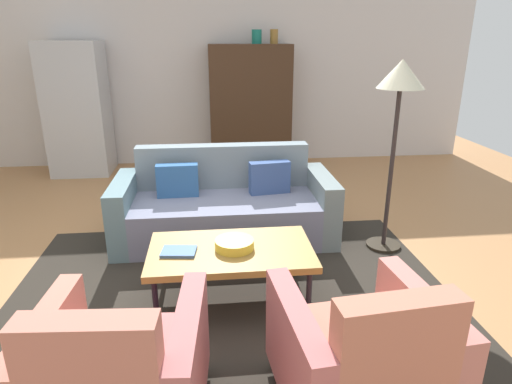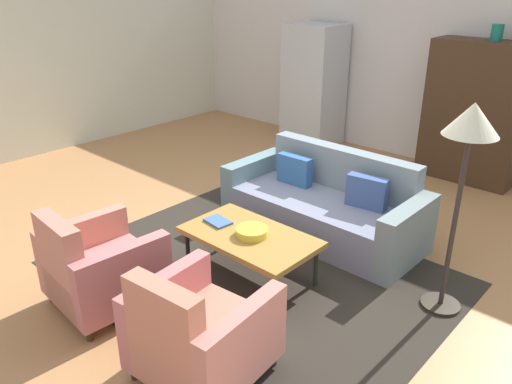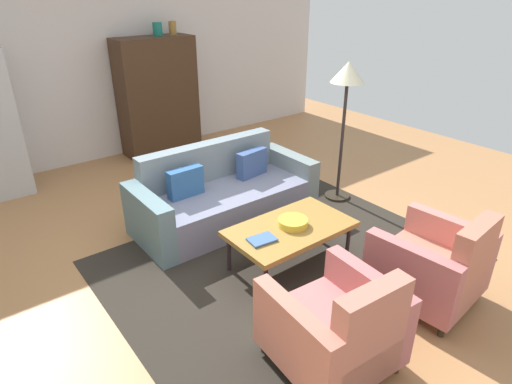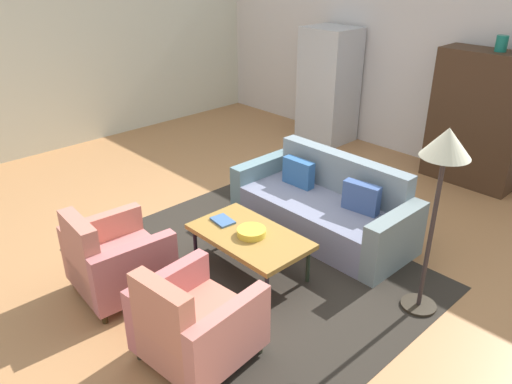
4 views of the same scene
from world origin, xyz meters
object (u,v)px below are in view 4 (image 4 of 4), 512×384
object	(u,v)px
couch	(326,208)
book_stack	(223,221)
armchair_right	(192,326)
vase_tall	(502,44)
fruit_bowl	(251,232)
armchair_left	(113,262)
refrigerator	(329,86)
floor_lamp	(444,161)
coffee_table	(250,237)
cabinet	(478,119)

from	to	relation	value
couch	book_stack	xyz separation A→B (m)	(-0.37, -1.22, 0.15)
armchair_right	vase_tall	distance (m)	5.11
fruit_bowl	vase_tall	world-z (taller)	vase_tall
armchair_left	fruit_bowl	bearing A→B (deg)	65.92
couch	fruit_bowl	bearing A→B (deg)	91.47
armchair_left	armchair_right	xyz separation A→B (m)	(1.21, 0.00, 0.00)
armchair_left	book_stack	distance (m)	1.16
armchair_left	refrigerator	bearing A→B (deg)	110.42
refrigerator	floor_lamp	xyz separation A→B (m)	(3.46, -2.87, 0.52)
armchair_right	floor_lamp	size ratio (longest dim) A/B	0.51
armchair_left	book_stack	xyz separation A→B (m)	(0.23, 1.14, 0.09)
armchair_right	couch	bearing A→B (deg)	99.05
coffee_table	refrigerator	world-z (taller)	refrigerator
armchair_left	refrigerator	world-z (taller)	refrigerator
armchair_right	floor_lamp	distance (m)	2.36
couch	fruit_bowl	distance (m)	1.20
fruit_bowl	vase_tall	xyz separation A→B (m)	(0.57, 3.70, 1.44)
coffee_table	book_stack	distance (m)	0.38
coffee_table	fruit_bowl	size ratio (longest dim) A/B	4.19
fruit_bowl	floor_lamp	world-z (taller)	floor_lamp
fruit_bowl	book_stack	size ratio (longest dim) A/B	1.09
armchair_left	floor_lamp	distance (m)	3.03
book_stack	cabinet	xyz separation A→B (m)	(0.87, 3.73, 0.46)
cabinet	armchair_left	bearing A→B (deg)	-102.75
couch	floor_lamp	distance (m)	1.94
refrigerator	book_stack	bearing A→B (deg)	-66.22
armchair_right	cabinet	world-z (taller)	cabinet
floor_lamp	cabinet	bearing A→B (deg)	108.44
couch	vase_tall	xyz separation A→B (m)	(0.60, 2.51, 1.61)
floor_lamp	vase_tall	bearing A→B (deg)	106.71
armchair_right	refrigerator	distance (m)	5.45
book_stack	vase_tall	bearing A→B (deg)	75.40
armchair_left	coffee_table	bearing A→B (deg)	66.97
coffee_table	book_stack	xyz separation A→B (m)	(-0.37, -0.03, 0.05)
cabinet	floor_lamp	xyz separation A→B (m)	(0.99, -2.97, 0.54)
fruit_bowl	vase_tall	bearing A→B (deg)	81.25
book_stack	refrigerator	bearing A→B (deg)	113.78
vase_tall	refrigerator	size ratio (longest dim) A/B	0.11
armchair_left	couch	bearing A→B (deg)	79.96
book_stack	floor_lamp	xyz separation A→B (m)	(1.86, 0.76, 1.01)
coffee_table	floor_lamp	world-z (taller)	floor_lamp
coffee_table	cabinet	world-z (taller)	cabinet
coffee_table	refrigerator	distance (m)	4.14
book_stack	refrigerator	distance (m)	4.00
cabinet	refrigerator	xyz separation A→B (m)	(-2.47, -0.10, 0.03)
fruit_bowl	cabinet	bearing A→B (deg)	82.78
coffee_table	book_stack	world-z (taller)	book_stack
couch	armchair_left	size ratio (longest dim) A/B	2.39
armchair_right	book_stack	xyz separation A→B (m)	(-0.98, 1.14, 0.09)
armchair_right	vase_tall	bearing A→B (deg)	84.72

